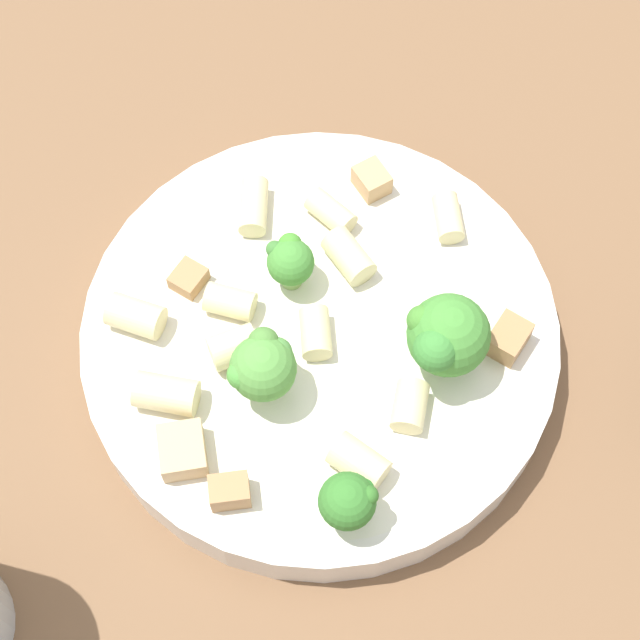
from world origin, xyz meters
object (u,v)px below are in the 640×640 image
rigatoni_9 (166,394)px  chicken_chunk_0 (508,339)px  pasta_bowl (320,339)px  rigatoni_5 (359,462)px  rigatoni_3 (343,254)px  rigatoni_10 (331,212)px  chicken_chunk_4 (230,491)px  broccoli_floret_1 (349,501)px  rigatoni_4 (448,217)px  rigatoni_6 (322,335)px  rigatoni_8 (230,302)px  rigatoni_1 (254,206)px  broccoli_floret_3 (446,337)px  chicken_chunk_1 (191,275)px  chicken_chunk_3 (182,451)px  rigatoni_7 (234,347)px  rigatoni_2 (136,316)px  broccoli_floret_2 (263,366)px  rigatoni_0 (410,406)px  chicken_chunk_2 (372,180)px  broccoli_floret_0 (290,261)px

rigatoni_9 → chicken_chunk_0: 0.16m
pasta_bowl → rigatoni_5: size_ratio=9.12×
rigatoni_3 → rigatoni_10: 0.03m
chicken_chunk_4 → broccoli_floret_1: bearing=-167.8°
rigatoni_9 → chicken_chunk_4: (-0.05, 0.03, -0.00)m
rigatoni_4 → rigatoni_6: bearing=67.6°
rigatoni_5 → rigatoni_8: rigatoni_5 is taller
rigatoni_3 → rigatoni_8: bearing=46.8°
rigatoni_1 → rigatoni_3: size_ratio=1.10×
broccoli_floret_3 → chicken_chunk_1: bearing=1.1°
rigatoni_3 → chicken_chunk_3: rigatoni_3 is taller
rigatoni_1 → rigatoni_6: same height
rigatoni_3 → chicken_chunk_3: bearing=75.5°
rigatoni_7 → chicken_chunk_1: rigatoni_7 is taller
pasta_bowl → rigatoni_8: size_ratio=9.82×
broccoli_floret_1 → rigatoni_5: broccoli_floret_1 is taller
rigatoni_1 → rigatoni_7: (-0.02, 0.08, 0.00)m
rigatoni_9 → rigatoni_1: bearing=-88.6°
rigatoni_2 → chicken_chunk_3: bearing=132.7°
rigatoni_3 → chicken_chunk_4: bearing=88.2°
broccoli_floret_2 → rigatoni_9: broccoli_floret_2 is taller
broccoli_floret_2 → chicken_chunk_4: bearing=96.2°
broccoli_floret_3 → rigatoni_1: 0.12m
pasta_bowl → rigatoni_1: (0.06, -0.05, 0.02)m
rigatoni_3 → chicken_chunk_1: 0.08m
rigatoni_2 → rigatoni_4: (-0.12, -0.11, -0.00)m
broccoli_floret_1 → rigatoni_10: bearing=-66.0°
chicken_chunk_4 → pasta_bowl: bearing=-94.2°
rigatoni_6 → chicken_chunk_4: bearing=83.2°
rigatoni_0 → chicken_chunk_3: rigatoni_0 is taller
rigatoni_2 → rigatoni_7: (-0.05, -0.00, 0.00)m
rigatoni_0 → rigatoni_5: (0.01, 0.03, 0.00)m
rigatoni_2 → rigatoni_4: bearing=-138.3°
chicken_chunk_0 → rigatoni_8: bearing=13.1°
chicken_chunk_0 → chicken_chunk_2: bearing=-33.6°
rigatoni_0 → rigatoni_10: bearing=-49.7°
rigatoni_2 → chicken_chunk_4: rigatoni_2 is taller
rigatoni_7 → broccoli_floret_2: bearing=153.1°
pasta_bowl → rigatoni_3: 0.04m
rigatoni_4 → chicken_chunk_0: 0.07m
broccoli_floret_2 → broccoli_floret_3: (-0.07, -0.04, 0.00)m
pasta_bowl → rigatoni_3: (0.00, -0.04, 0.02)m
broccoli_floret_1 → rigatoni_10: 0.16m
broccoli_floret_0 → broccoli_floret_3: 0.09m
rigatoni_0 → rigatoni_9: (0.11, 0.04, 0.00)m
chicken_chunk_3 → rigatoni_4: bearing=-114.2°
rigatoni_5 → chicken_chunk_4: size_ratio=1.43×
chicken_chunk_3 → chicken_chunk_0: bearing=-138.3°
chicken_chunk_0 → chicken_chunk_4: 0.15m
rigatoni_7 → chicken_chunk_0: size_ratio=1.10×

